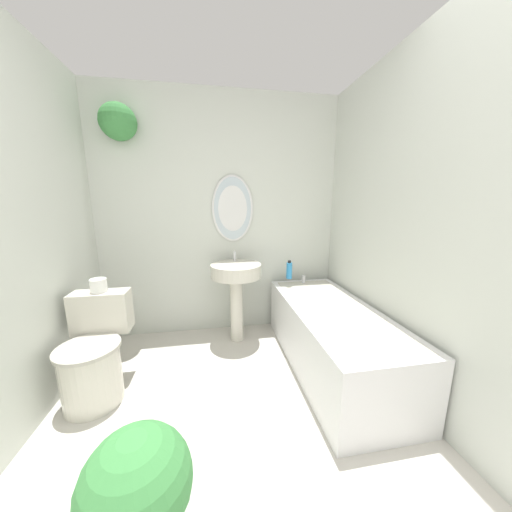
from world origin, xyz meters
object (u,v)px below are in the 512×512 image
object	(u,v)px
bathtub	(331,335)
potted_plant	(138,489)
toilet	(95,356)
shampoo_bottle	(289,270)
pedestal_sink	(236,281)
toilet_paper_roll	(99,285)

from	to	relation	value
bathtub	potted_plant	bearing A→B (deg)	-141.87
toilet	potted_plant	size ratio (longest dim) A/B	1.35
shampoo_bottle	pedestal_sink	bearing A→B (deg)	-174.43
potted_plant	toilet_paper_roll	xyz separation A→B (m)	(-0.52, 1.14, 0.46)
pedestal_sink	shampoo_bottle	xyz separation A→B (m)	(0.54, 0.05, 0.06)
shampoo_bottle	toilet	bearing A→B (deg)	-158.00
shampoo_bottle	potted_plant	xyz separation A→B (m)	(-1.07, -1.58, -0.39)
bathtub	potted_plant	size ratio (longest dim) A/B	3.00
bathtub	potted_plant	distance (m)	1.59
pedestal_sink	toilet_paper_roll	xyz separation A→B (m)	(-1.05, -0.39, 0.14)
shampoo_bottle	toilet_paper_roll	size ratio (longest dim) A/B	1.70
toilet_paper_roll	pedestal_sink	bearing A→B (deg)	20.63
shampoo_bottle	potted_plant	size ratio (longest dim) A/B	0.36
potted_plant	toilet_paper_roll	world-z (taller)	toilet_paper_roll
potted_plant	pedestal_sink	bearing A→B (deg)	71.11
bathtub	toilet_paper_roll	bearing A→B (deg)	175.08
pedestal_sink	bathtub	bearing A→B (deg)	-36.89
pedestal_sink	potted_plant	world-z (taller)	pedestal_sink
shampoo_bottle	toilet_paper_roll	distance (m)	1.65
bathtub	shampoo_bottle	bearing A→B (deg)	107.24
toilet	potted_plant	world-z (taller)	toilet
potted_plant	toilet_paper_roll	distance (m)	1.33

